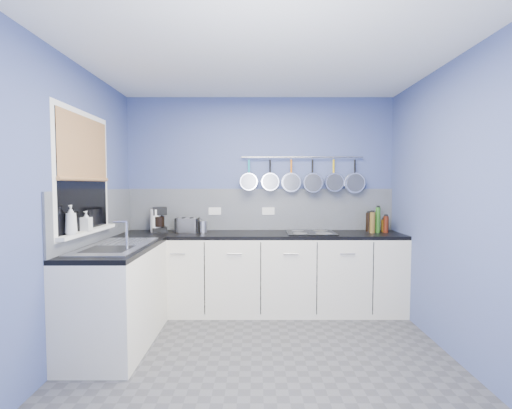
{
  "coord_description": "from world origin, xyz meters",
  "views": [
    {
      "loc": [
        -0.05,
        -2.91,
        1.45
      ],
      "look_at": [
        -0.05,
        0.75,
        1.25
      ],
      "focal_mm": 25.45,
      "sensor_mm": 36.0,
      "label": 1
    }
  ],
  "objects_px": {
    "canister": "(203,227)",
    "soap_bottle_b": "(86,221)",
    "toaster": "(188,225)",
    "soap_bottle_a": "(71,220)",
    "hob": "(310,233)",
    "coffee_maker": "(159,220)",
    "paper_towel": "(156,221)"
  },
  "relations": [
    {
      "from": "toaster",
      "to": "canister",
      "type": "xyz_separation_m",
      "value": [
        0.18,
        -0.02,
        -0.02
      ]
    },
    {
      "from": "soap_bottle_a",
      "to": "coffee_maker",
      "type": "distance_m",
      "value": 1.37
    },
    {
      "from": "soap_bottle_a",
      "to": "canister",
      "type": "bearing_deg",
      "value": 55.59
    },
    {
      "from": "soap_bottle_a",
      "to": "hob",
      "type": "distance_m",
      "value": 2.44
    },
    {
      "from": "paper_towel",
      "to": "toaster",
      "type": "xyz_separation_m",
      "value": [
        0.37,
        -0.01,
        -0.05
      ]
    },
    {
      "from": "paper_towel",
      "to": "soap_bottle_b",
      "type": "bearing_deg",
      "value": -106.93
    },
    {
      "from": "canister",
      "to": "hob",
      "type": "relative_size",
      "value": 0.24
    },
    {
      "from": "soap_bottle_a",
      "to": "soap_bottle_b",
      "type": "xyz_separation_m",
      "value": [
        0.0,
        0.26,
        -0.03
      ]
    },
    {
      "from": "canister",
      "to": "soap_bottle_b",
      "type": "bearing_deg",
      "value": -130.74
    },
    {
      "from": "paper_towel",
      "to": "canister",
      "type": "bearing_deg",
      "value": -3.03
    },
    {
      "from": "soap_bottle_b",
      "to": "hob",
      "type": "xyz_separation_m",
      "value": [
        2.1,
        0.95,
        -0.23
      ]
    },
    {
      "from": "paper_towel",
      "to": "toaster",
      "type": "bearing_deg",
      "value": -1.18
    },
    {
      "from": "soap_bottle_b",
      "to": "hob",
      "type": "relative_size",
      "value": 0.32
    },
    {
      "from": "coffee_maker",
      "to": "hob",
      "type": "bearing_deg",
      "value": -22.27
    },
    {
      "from": "canister",
      "to": "hob",
      "type": "bearing_deg",
      "value": -2.85
    },
    {
      "from": "soap_bottle_a",
      "to": "soap_bottle_b",
      "type": "bearing_deg",
      "value": 90.0
    },
    {
      "from": "canister",
      "to": "coffee_maker",
      "type": "bearing_deg",
      "value": 175.03
    },
    {
      "from": "canister",
      "to": "toaster",
      "type": "bearing_deg",
      "value": 173.18
    },
    {
      "from": "paper_towel",
      "to": "canister",
      "type": "height_order",
      "value": "paper_towel"
    },
    {
      "from": "coffee_maker",
      "to": "soap_bottle_b",
      "type": "bearing_deg",
      "value": -127.46
    },
    {
      "from": "hob",
      "to": "paper_towel",
      "type": "bearing_deg",
      "value": 177.09
    },
    {
      "from": "coffee_maker",
      "to": "toaster",
      "type": "relative_size",
      "value": 1.12
    },
    {
      "from": "paper_towel",
      "to": "coffee_maker",
      "type": "xyz_separation_m",
      "value": [
        0.04,
        0.02,
        0.01
      ]
    },
    {
      "from": "soap_bottle_a",
      "to": "coffee_maker",
      "type": "xyz_separation_m",
      "value": [
        0.36,
        1.31,
        -0.13
      ]
    },
    {
      "from": "soap_bottle_b",
      "to": "canister",
      "type": "bearing_deg",
      "value": 49.26
    },
    {
      "from": "soap_bottle_a",
      "to": "hob",
      "type": "height_order",
      "value": "soap_bottle_a"
    },
    {
      "from": "canister",
      "to": "hob",
      "type": "height_order",
      "value": "canister"
    },
    {
      "from": "toaster",
      "to": "canister",
      "type": "relative_size",
      "value": 1.95
    },
    {
      "from": "soap_bottle_b",
      "to": "canister",
      "type": "height_order",
      "value": "soap_bottle_b"
    },
    {
      "from": "coffee_maker",
      "to": "canister",
      "type": "xyz_separation_m",
      "value": [
        0.51,
        -0.04,
        -0.08
      ]
    },
    {
      "from": "coffee_maker",
      "to": "canister",
      "type": "bearing_deg",
      "value": -23.76
    },
    {
      "from": "coffee_maker",
      "to": "hob",
      "type": "relative_size",
      "value": 0.53
    }
  ]
}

